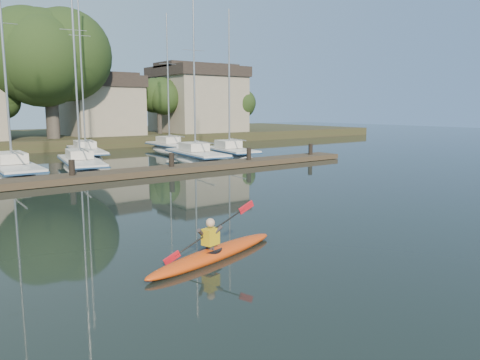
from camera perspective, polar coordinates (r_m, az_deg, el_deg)
ground at (r=15.93m, az=6.94°, el=-5.61°), size 160.00×160.00×0.00m
kayak at (r=12.54m, az=-3.19°, el=-8.68°), size 4.86×1.88×1.55m
dock at (r=27.51m, az=-13.79°, el=0.77°), size 34.00×2.00×1.80m
sailboat_1 at (r=30.66m, az=-25.85°, el=0.18°), size 2.52×9.24×15.01m
sailboat_2 at (r=32.10m, az=-18.77°, el=0.98°), size 3.64×9.31×15.03m
sailboat_3 at (r=35.27m, az=-5.29°, el=2.06°), size 3.42×8.91×14.01m
sailboat_4 at (r=37.76m, az=-1.16°, el=2.55°), size 3.49×7.84×12.86m
sailboat_6 at (r=39.98m, az=-18.20°, el=2.48°), size 4.02×10.48×16.31m
sailboat_7 at (r=43.62m, az=-8.45°, el=3.32°), size 2.78×8.54×13.57m
shore at (r=52.80m, az=-23.87°, el=7.35°), size 90.00×25.25×12.75m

